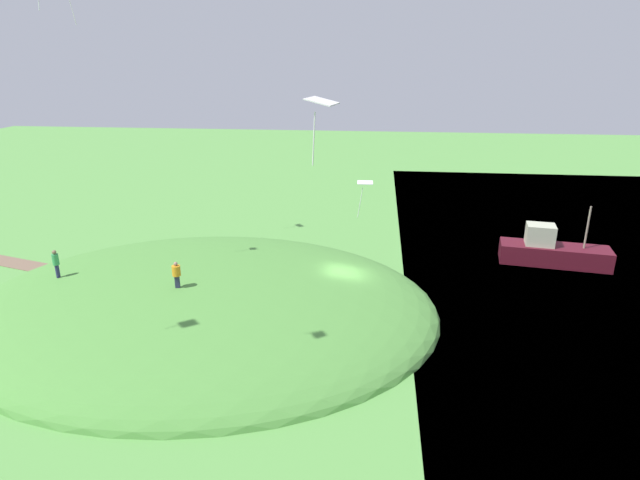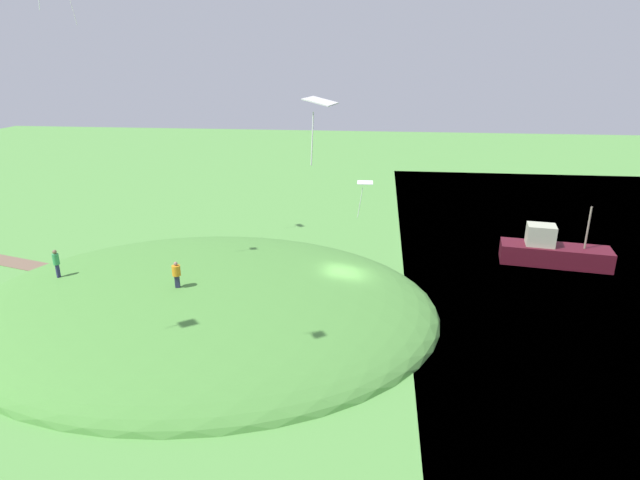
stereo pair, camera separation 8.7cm
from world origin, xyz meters
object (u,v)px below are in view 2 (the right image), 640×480
at_px(person_near_shore, 56,260).
at_px(kite_4, 320,104).
at_px(kite_0, 364,185).
at_px(boat_on_lake, 552,252).
at_px(person_watching_kites, 176,272).

xyz_separation_m(person_near_shore, kite_4, (-17.78, 12.63, 10.52)).
height_order(person_near_shore, kite_0, kite_0).
height_order(boat_on_lake, person_watching_kites, boat_on_lake).
bearing_deg(person_near_shore, person_watching_kites, -81.22).
bearing_deg(kite_4, person_near_shore, -35.38).
height_order(boat_on_lake, kite_0, kite_0).
xyz_separation_m(boat_on_lake, kite_0, (13.84, 8.71, 6.74)).
distance_m(boat_on_lake, person_watching_kites, 27.07).
relative_size(boat_on_lake, person_watching_kites, 5.06).
xyz_separation_m(kite_0, kite_4, (0.94, 14.18, 5.67)).
distance_m(person_near_shore, kite_0, 19.40).
xyz_separation_m(person_watching_kites, kite_0, (-10.41, -3.13, 4.57)).
bearing_deg(boat_on_lake, person_watching_kites, 34.92).
relative_size(person_watching_kites, kite_0, 0.73).
xyz_separation_m(boat_on_lake, person_watching_kites, (24.25, 11.84, 2.17)).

